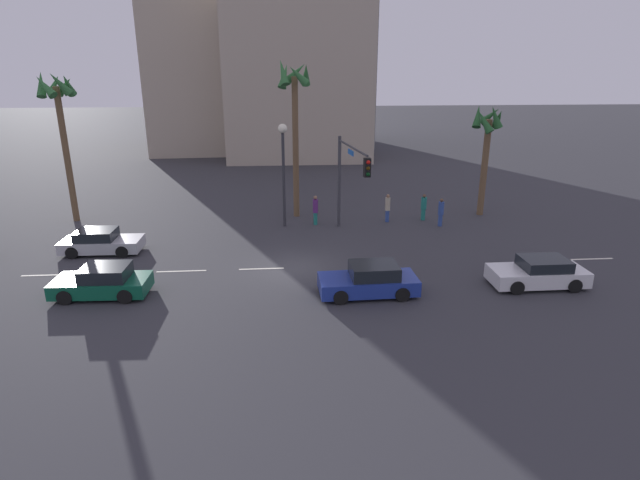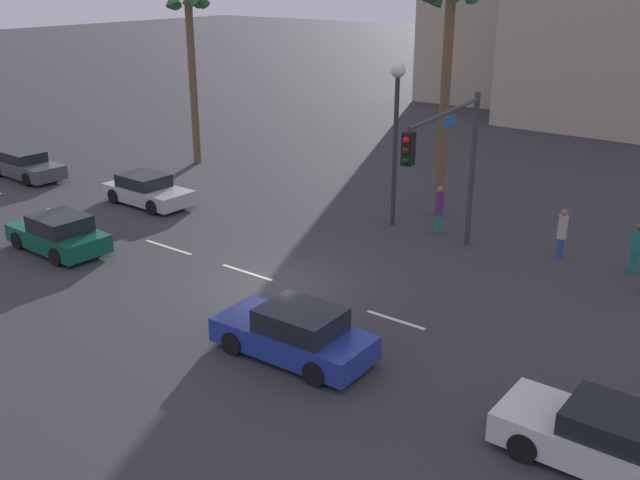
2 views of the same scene
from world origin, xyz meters
The scene contains 22 objects.
ground_plane centered at (0.00, 0.00, 0.00)m, with size 220.00×220.00×0.00m, color #333338.
lane_stripe_1 centered at (-11.80, 0.00, 0.01)m, with size 2.58×0.14×0.01m, color silver.
lane_stripe_2 centered at (-5.49, 0.00, 0.01)m, with size 2.43×0.14×0.01m, color silver.
lane_stripe_3 centered at (-1.56, 0.00, 0.01)m, with size 2.22×0.14×0.01m, color silver.
lane_stripe_4 centered at (4.30, 0.00, 0.01)m, with size 1.96×0.14×0.01m, color silver.
lane_stripe_5 centered at (15.69, 0.00, 0.01)m, with size 2.29×0.14×0.01m, color silver.
car_0 centered at (-10.25, 3.11, 0.60)m, with size 4.19×2.00×1.29m.
car_1 centered at (-8.38, -2.57, 0.63)m, with size 4.12×2.08×1.37m.
car_2 centered at (3.28, -3.39, 0.65)m, with size 4.36×2.05×1.41m.
car_5 centered at (11.17, -3.08, 0.62)m, with size 4.29×1.94×1.33m.
traffic_signal centered at (3.39, 4.71, 3.91)m, with size 0.98×6.18×5.63m.
streetlamp centered at (-0.29, 7.20, 4.43)m, with size 0.56×0.56×6.36m.
pedestrian_0 centered at (8.80, 7.84, 0.91)m, with size 0.49×0.49×1.73m.
pedestrian_1 centered at (1.68, 7.36, 1.01)m, with size 0.47×0.47×1.89m.
pedestrian_2 centered at (6.36, 7.61, 0.98)m, with size 0.44×0.44×1.83m.
pedestrian_3 centered at (9.51, 6.43, 0.94)m, with size 0.47×0.47×1.78m.
palm_tree_0 centered at (-13.86, 9.48, 7.13)m, with size 2.33×2.45×9.39m.
palm_tree_1 centered at (12.96, 8.77, 5.36)m, with size 2.31×2.45×7.33m.
palm_tree_2 centered at (0.49, 9.49, 7.42)m, with size 2.23×2.28×10.09m.
building_0 centered at (1.74, 36.58, 15.42)m, with size 15.03×16.94×30.85m, color #B2A38E.
building_2 centered at (-5.40, 41.59, 8.00)m, with size 19.30×15.83×16.00m, color #B2A38E.
building_3 centered at (2.40, 43.38, 14.18)m, with size 15.86×14.85×28.37m, color slate.
Camera 1 is at (-0.55, -24.00, 9.59)m, focal length 28.89 mm.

